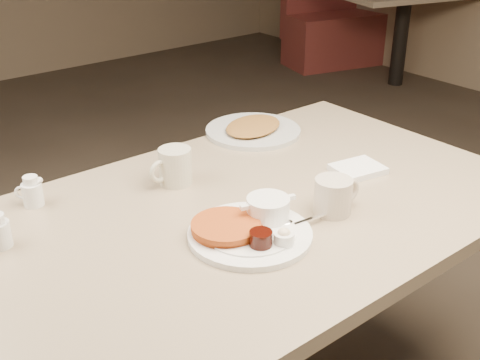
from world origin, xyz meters
TOP-DOWN VIEW (x-y plane):
  - diner_table at (0.00, 0.00)m, footprint 1.50×0.90m
  - main_plate at (-0.07, -0.11)m, footprint 0.37×0.35m
  - coffee_mug_near at (0.16, -0.15)m, footprint 0.14×0.10m
  - napkin at (0.38, -0.04)m, footprint 0.15×0.13m
  - coffee_mug_far at (-0.06, 0.23)m, footprint 0.13×0.09m
  - creamer_right at (-0.41, 0.35)m, footprint 0.07×0.06m
  - hash_plate at (0.34, 0.37)m, footprint 0.40×0.40m
  - booth_back_right at (3.32, 2.55)m, footprint 1.45×1.59m

SIDE VIEW (x-z plane):
  - booth_back_right at x=3.32m, z-range -0.15..0.97m
  - diner_table at x=0.00m, z-range 0.21..0.96m
  - napkin at x=0.38m, z-range 0.75..0.77m
  - hash_plate at x=0.34m, z-range 0.75..0.78m
  - main_plate at x=-0.07m, z-range 0.74..0.81m
  - creamer_right at x=-0.41m, z-range 0.75..0.83m
  - coffee_mug_near at x=0.16m, z-range 0.75..0.84m
  - coffee_mug_far at x=-0.06m, z-range 0.75..0.85m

